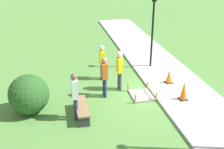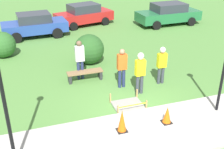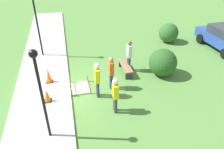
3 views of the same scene
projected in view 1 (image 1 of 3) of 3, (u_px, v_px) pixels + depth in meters
ground_plane at (152, 94)px, 12.32m from camera, size 60.00×60.00×0.00m
sidewalk at (181, 90)px, 12.56m from camera, size 28.00×2.74×0.10m
wet_concrete_patch at (141, 95)px, 12.13m from camera, size 1.19×0.96×0.40m
traffic_cone_near_patch at (184, 91)px, 11.51m from camera, size 0.34×0.34×0.80m
traffic_cone_far_patch at (169, 77)px, 13.01m from camera, size 0.34×0.34×0.63m
park_bench at (82, 108)px, 10.56m from camera, size 1.62×0.44×0.46m
worker_supervisor at (120, 67)px, 12.28m from camera, size 0.40×0.26×1.82m
worker_assistant at (102, 59)px, 13.34m from camera, size 0.40×0.25×1.73m
bystander_in_orange_shirt at (104, 75)px, 11.72m from camera, size 0.40×0.23×1.77m
bystander_in_gray_shirt at (75, 93)px, 10.08m from camera, size 0.40×0.24×1.85m
lamppost_near at (153, 22)px, 14.08m from camera, size 0.28×0.28×3.63m
shrub_rounded_near at (29, 94)px, 10.64m from camera, size 1.54×1.54×1.54m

